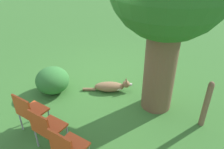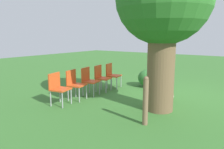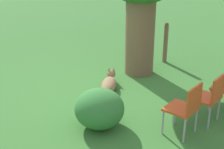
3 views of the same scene
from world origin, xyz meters
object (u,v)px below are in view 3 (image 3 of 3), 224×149
Objects in this scene: red_chair_1 at (210,95)px; fence_post at (166,42)px; red_chair_0 at (186,106)px; dog at (109,84)px.

fence_post is at bearing -45.71° from red_chair_1.
red_chair_1 is at bearing -101.99° from red_chair_0.
red_chair_0 is (2.39, -2.25, -0.02)m from fence_post.
dog is 1.10× the size of red_chair_0.
fence_post is 1.20× the size of red_chair_0.
red_chair_1 is at bearing -121.14° from dog.
red_chair_1 is (0.01, 0.59, 0.00)m from red_chair_0.
dog is 2.17m from fence_post.
red_chair_0 is at bearing -43.24° from fence_post.
red_chair_0 is at bearing -137.90° from dog.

